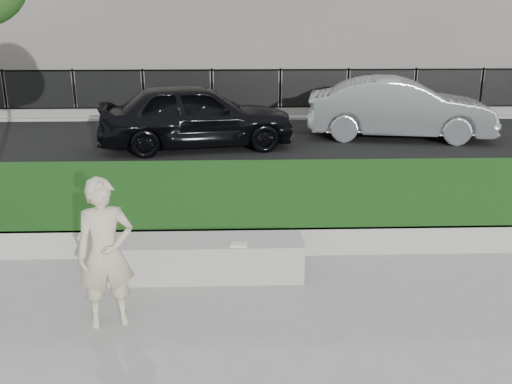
{
  "coord_description": "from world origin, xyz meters",
  "views": [
    {
      "loc": [
        0.19,
        -6.51,
        3.36
      ],
      "look_at": [
        0.45,
        1.2,
        0.91
      ],
      "focal_mm": 40.0,
      "sensor_mm": 36.0,
      "label": 1
    }
  ],
  "objects_px": {
    "book": "(239,245)",
    "car_silver": "(400,108)",
    "car_dark": "(196,115)",
    "man": "(106,253)",
    "stone_bench": "(207,258)"
  },
  "relations": [
    {
      "from": "book",
      "to": "car_silver",
      "type": "height_order",
      "value": "car_silver"
    },
    {
      "from": "car_dark",
      "to": "book",
      "type": "bearing_deg",
      "value": 178.18
    },
    {
      "from": "man",
      "to": "book",
      "type": "height_order",
      "value": "man"
    },
    {
      "from": "car_dark",
      "to": "stone_bench",
      "type": "bearing_deg",
      "value": 175.16
    },
    {
      "from": "stone_bench",
      "to": "man",
      "type": "height_order",
      "value": "man"
    },
    {
      "from": "man",
      "to": "car_silver",
      "type": "relative_size",
      "value": 0.35
    },
    {
      "from": "stone_bench",
      "to": "man",
      "type": "bearing_deg",
      "value": -131.59
    },
    {
      "from": "stone_bench",
      "to": "car_silver",
      "type": "relative_size",
      "value": 0.51
    },
    {
      "from": "car_dark",
      "to": "car_silver",
      "type": "distance_m",
      "value": 5.51
    },
    {
      "from": "book",
      "to": "stone_bench",
      "type": "bearing_deg",
      "value": 161.96
    },
    {
      "from": "stone_bench",
      "to": "man",
      "type": "relative_size",
      "value": 1.48
    },
    {
      "from": "stone_bench",
      "to": "car_silver",
      "type": "distance_m",
      "value": 9.63
    },
    {
      "from": "book",
      "to": "car_dark",
      "type": "height_order",
      "value": "car_dark"
    },
    {
      "from": "man",
      "to": "car_silver",
      "type": "xyz_separation_m",
      "value": [
        5.85,
        9.48,
        0.0
      ]
    },
    {
      "from": "man",
      "to": "car_dark",
      "type": "distance_m",
      "value": 8.52
    }
  ]
}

